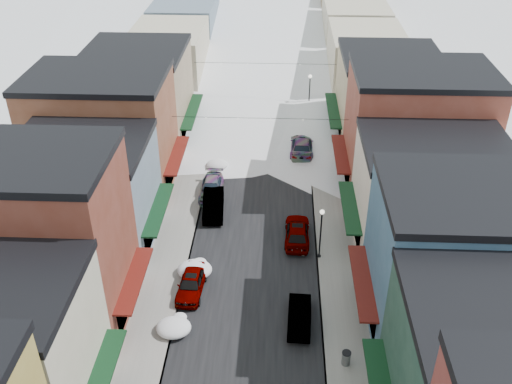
# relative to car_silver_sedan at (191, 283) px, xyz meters

# --- Properties ---
(road) EXTENTS (10.00, 160.00, 0.01)m
(road) POSITION_rel_car_silver_sedan_xyz_m (4.30, 36.92, -0.75)
(road) COLOR black
(road) RESTS_ON ground
(sidewalk_left) EXTENTS (3.20, 160.00, 0.15)m
(sidewalk_left) POSITION_rel_car_silver_sedan_xyz_m (-2.30, 36.92, -0.68)
(sidewalk_left) COLOR gray
(sidewalk_left) RESTS_ON ground
(sidewalk_right) EXTENTS (3.20, 160.00, 0.15)m
(sidewalk_right) POSITION_rel_car_silver_sedan_xyz_m (10.90, 36.92, -0.68)
(sidewalk_right) COLOR gray
(sidewalk_right) RESTS_ON ground
(curb_left) EXTENTS (0.10, 160.00, 0.15)m
(curb_left) POSITION_rel_car_silver_sedan_xyz_m (-0.75, 36.92, -0.68)
(curb_left) COLOR slate
(curb_left) RESTS_ON ground
(curb_right) EXTENTS (0.10, 160.00, 0.15)m
(curb_right) POSITION_rel_car_silver_sedan_xyz_m (9.35, 36.92, -0.68)
(curb_right) COLOR slate
(curb_right) RESTS_ON ground
(bldg_l_brick_near) EXTENTS (12.30, 8.20, 12.50)m
(bldg_l_brick_near) POSITION_rel_car_silver_sedan_xyz_m (-9.39, -2.58, 5.50)
(bldg_l_brick_near) COLOR maroon
(bldg_l_brick_near) RESTS_ON ground
(bldg_l_grayblue) EXTENTS (11.30, 9.20, 9.00)m
(bldg_l_grayblue) POSITION_rel_car_silver_sedan_xyz_m (-8.89, 5.92, 3.75)
(bldg_l_grayblue) COLOR slate
(bldg_l_grayblue) RESTS_ON ground
(bldg_l_brick_far) EXTENTS (13.30, 9.20, 11.00)m
(bldg_l_brick_far) POSITION_rel_car_silver_sedan_xyz_m (-9.89, 14.92, 4.75)
(bldg_l_brick_far) COLOR brown
(bldg_l_brick_far) RESTS_ON ground
(bldg_l_tan) EXTENTS (11.30, 11.20, 10.00)m
(bldg_l_tan) POSITION_rel_car_silver_sedan_xyz_m (-8.89, 24.92, 4.25)
(bldg_l_tan) COLOR #927D60
(bldg_l_tan) RESTS_ON ground
(bldg_r_green) EXTENTS (11.30, 9.20, 9.50)m
(bldg_r_green) POSITION_rel_car_silver_sedan_xyz_m (17.49, -11.08, 4.00)
(bldg_r_green) COLOR #1D3D31
(bldg_r_green) RESTS_ON ground
(bldg_r_blue) EXTENTS (11.30, 9.20, 10.50)m
(bldg_r_blue) POSITION_rel_car_silver_sedan_xyz_m (17.49, -2.08, 4.50)
(bldg_r_blue) COLOR #335774
(bldg_r_blue) RESTS_ON ground
(bldg_r_cream) EXTENTS (12.30, 9.20, 9.00)m
(bldg_r_cream) POSITION_rel_car_silver_sedan_xyz_m (17.99, 6.92, 3.75)
(bldg_r_cream) COLOR beige
(bldg_r_cream) RESTS_ON ground
(bldg_r_brick_far) EXTENTS (13.30, 9.20, 11.50)m
(bldg_r_brick_far) POSITION_rel_car_silver_sedan_xyz_m (18.49, 15.92, 5.00)
(bldg_r_brick_far) COLOR brown
(bldg_r_brick_far) RESTS_ON ground
(bldg_r_tan) EXTENTS (11.30, 11.20, 9.50)m
(bldg_r_tan) POSITION_rel_car_silver_sedan_xyz_m (17.49, 25.92, 4.00)
(bldg_r_tan) COLOR tan
(bldg_r_tan) RESTS_ON ground
(distant_blocks) EXTENTS (34.00, 55.00, 8.00)m
(distant_blocks) POSITION_rel_car_silver_sedan_xyz_m (4.30, 59.92, 3.24)
(distant_blocks) COLOR gray
(distant_blocks) RESTS_ON ground
(overhead_cables) EXTENTS (16.40, 15.04, 0.04)m
(overhead_cables) POSITION_rel_car_silver_sedan_xyz_m (4.30, 24.42, 5.44)
(overhead_cables) COLOR black
(overhead_cables) RESTS_ON ground
(car_silver_sedan) EXTENTS (2.04, 4.55, 1.52)m
(car_silver_sedan) POSITION_rel_car_silver_sedan_xyz_m (0.00, 0.00, 0.00)
(car_silver_sedan) COLOR #AAACB2
(car_silver_sedan) RESTS_ON ground
(car_dark_hatch) EXTENTS (2.15, 5.18, 1.67)m
(car_dark_hatch) POSITION_rel_car_silver_sedan_xyz_m (0.48, 10.41, 0.08)
(car_dark_hatch) COLOR black
(car_dark_hatch) RESTS_ON ground
(car_silver_wagon) EXTENTS (2.06, 5.01, 1.45)m
(car_silver_wagon) POSITION_rel_car_silver_sedan_xyz_m (0.00, 13.32, -0.03)
(car_silver_wagon) COLOR #96989E
(car_silver_wagon) RESTS_ON ground
(car_green_sedan) EXTENTS (1.71, 4.48, 1.46)m
(car_green_sedan) POSITION_rel_car_silver_sedan_xyz_m (7.80, -2.87, -0.03)
(car_green_sedan) COLOR black
(car_green_sedan) RESTS_ON ground
(car_gray_suv) EXTENTS (2.13, 5.05, 1.71)m
(car_gray_suv) POSITION_rel_car_silver_sedan_xyz_m (7.80, 6.62, 0.09)
(car_gray_suv) COLOR gray
(car_gray_suv) RESTS_ON ground
(car_black_sedan) EXTENTS (2.61, 6.00, 1.72)m
(car_black_sedan) POSITION_rel_car_silver_sedan_xyz_m (8.51, 21.84, 0.10)
(car_black_sedan) COLOR black
(car_black_sedan) RESTS_ON ground
(car_lane_silver) EXTENTS (1.74, 4.16, 1.41)m
(car_lane_silver) POSITION_rel_car_silver_sedan_xyz_m (3.09, 38.41, -0.06)
(car_lane_silver) COLOR #929599
(car_lane_silver) RESTS_ON ground
(car_lane_white) EXTENTS (2.92, 5.63, 1.51)m
(car_lane_white) POSITION_rel_car_silver_sedan_xyz_m (6.27, 47.43, -0.00)
(car_lane_white) COLOR silver
(car_lane_white) RESTS_ON ground
(trash_can) EXTENTS (0.59, 0.59, 0.99)m
(trash_can) POSITION_rel_car_silver_sedan_xyz_m (10.64, -6.42, -0.10)
(trash_can) COLOR slate
(trash_can) RESTS_ON sidewalk_right
(streetlamp_near) EXTENTS (0.37, 0.37, 4.42)m
(streetlamp_near) POSITION_rel_car_silver_sedan_xyz_m (9.50, 4.32, 2.18)
(streetlamp_near) COLOR black
(streetlamp_near) RESTS_ON sidewalk_right
(streetlamp_far) EXTENTS (0.41, 0.41, 4.93)m
(streetlamp_far) POSITION_rel_car_silver_sedan_xyz_m (9.55, 31.54, 2.50)
(streetlamp_far) COLOR black
(streetlamp_far) RESTS_ON sidewalk_right
(snow_pile_near) EXTENTS (2.36, 2.65, 1.00)m
(snow_pile_near) POSITION_rel_car_silver_sedan_xyz_m (-0.58, -4.06, -0.28)
(snow_pile_near) COLOR white
(snow_pile_near) RESTS_ON ground
(snow_pile_mid) EXTENTS (2.63, 2.82, 1.11)m
(snow_pile_mid) POSITION_rel_car_silver_sedan_xyz_m (0.02, 1.89, -0.23)
(snow_pile_mid) COLOR white
(snow_pile_mid) RESTS_ON ground
(snow_pile_far) EXTENTS (2.17, 2.54, 0.92)m
(snow_pile_far) POSITION_rel_car_silver_sedan_xyz_m (0.02, 18.28, -0.32)
(snow_pile_far) COLOR white
(snow_pile_far) RESTS_ON ground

